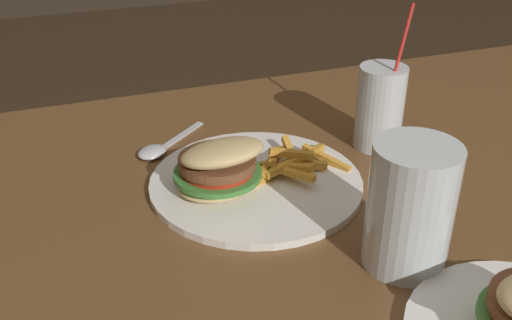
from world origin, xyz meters
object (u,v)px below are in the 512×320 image
(meal_plate_near, at_px, (242,175))
(beer_glass, at_px, (410,211))
(juice_glass, at_px, (380,110))
(spoon, at_px, (156,150))

(meal_plate_near, height_order, beer_glass, beer_glass)
(meal_plate_near, height_order, juice_glass, juice_glass)
(meal_plate_near, distance_m, juice_glass, 0.24)
(juice_glass, distance_m, spoon, 0.33)
(beer_glass, distance_m, spoon, 0.40)
(meal_plate_near, distance_m, spoon, 0.16)
(meal_plate_near, bearing_deg, beer_glass, 121.27)
(beer_glass, bearing_deg, juice_glass, -113.69)
(meal_plate_near, bearing_deg, spoon, -58.27)
(meal_plate_near, xyz_separation_m, spoon, (0.09, -0.14, -0.02))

